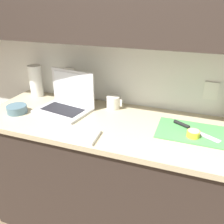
# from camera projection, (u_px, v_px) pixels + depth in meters

# --- Properties ---
(wall_back) EXTENTS (5.20, 0.38, 2.60)m
(wall_back) POSITION_uv_depth(u_px,v_px,m) (180.00, 20.00, 1.40)
(wall_back) COLOR white
(wall_back) RESTS_ON ground_plane
(counter_unit) EXTENTS (2.50, 0.65, 0.94)m
(counter_unit) POSITION_uv_depth(u_px,v_px,m) (161.00, 189.00, 1.65)
(counter_unit) COLOR #332823
(counter_unit) RESTS_ON ground_plane
(laptop) EXTENTS (0.41, 0.32, 0.28)m
(laptop) POSITION_uv_depth(u_px,v_px,m) (67.00, 101.00, 1.71)
(laptop) COLOR silver
(laptop) RESTS_ON counter_unit
(cutting_board) EXTENTS (0.40, 0.27, 0.01)m
(cutting_board) POSITION_uv_depth(u_px,v_px,m) (190.00, 132.00, 1.43)
(cutting_board) COLOR #4C9E51
(cutting_board) RESTS_ON counter_unit
(knife) EXTENTS (0.28, 0.18, 0.02)m
(knife) POSITION_uv_depth(u_px,v_px,m) (188.00, 127.00, 1.46)
(knife) COLOR silver
(knife) RESTS_ON cutting_board
(lemon_half_cut) EXTENTS (0.07, 0.07, 0.04)m
(lemon_half_cut) POSITION_uv_depth(u_px,v_px,m) (193.00, 134.00, 1.37)
(lemon_half_cut) COLOR yellow
(lemon_half_cut) RESTS_ON cutting_board
(measuring_cup) EXTENTS (0.12, 0.10, 0.09)m
(measuring_cup) POSITION_uv_depth(u_px,v_px,m) (113.00, 102.00, 1.74)
(measuring_cup) COLOR silver
(measuring_cup) RESTS_ON counter_unit
(bowl_white) EXTENTS (0.14, 0.14, 0.05)m
(bowl_white) POSITION_uv_depth(u_px,v_px,m) (17.00, 109.00, 1.68)
(bowl_white) COLOR slate
(bowl_white) RESTS_ON counter_unit
(paper_towel_roll) EXTENTS (0.11, 0.11, 0.25)m
(paper_towel_roll) POSITION_uv_depth(u_px,v_px,m) (36.00, 81.00, 1.94)
(paper_towel_roll) COLOR white
(paper_towel_roll) RESTS_ON counter_unit
(dish_towel) EXTENTS (0.23, 0.17, 0.02)m
(dish_towel) POSITION_uv_depth(u_px,v_px,m) (79.00, 135.00, 1.39)
(dish_towel) COLOR white
(dish_towel) RESTS_ON counter_unit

